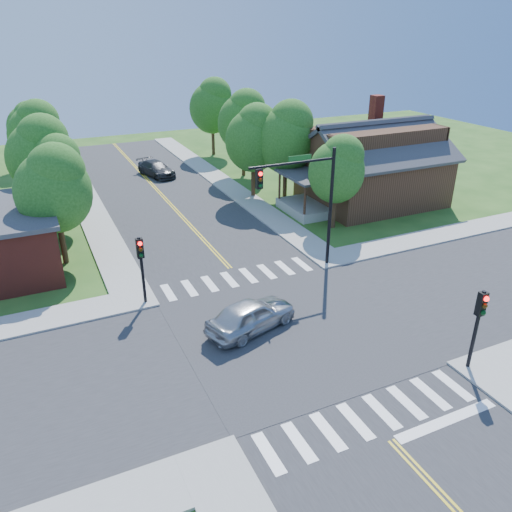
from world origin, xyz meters
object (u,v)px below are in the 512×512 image
house_ne (372,162)px  car_silver (251,316)px  signal_pole_nw (141,258)px  signal_pole_se (479,316)px  car_dgrey (156,169)px  signal_mast_ne (306,192)px

house_ne → car_silver: bearing=-141.6°
signal_pole_nw → house_ne: bearing=22.7°
signal_pole_se → car_silver: 9.96m
car_silver → car_dgrey: car_silver is taller
signal_mast_ne → signal_pole_se: signal_mast_ne is taller
car_silver → car_dgrey: bearing=-22.2°
house_ne → signal_pole_se: bearing=-115.6°
signal_pole_nw → car_dgrey: size_ratio=0.74×
house_ne → car_silver: house_ne is taller
house_ne → car_dgrey: house_ne is taller
signal_pole_se → signal_mast_ne: bearing=98.6°
car_silver → signal_pole_se: bearing=-149.5°
house_ne → car_silver: 21.43m
signal_mast_ne → house_ne: 14.23m
signal_pole_nw → signal_pole_se: bearing=-45.0°
signal_pole_nw → house_ne: 22.45m
signal_mast_ne → car_silver: 8.21m
car_dgrey → car_silver: bearing=-111.0°
signal_pole_se → house_ne: 22.03m
signal_mast_ne → signal_pole_se: 11.55m
signal_mast_ne → signal_pole_nw: signal_mast_ne is taller
signal_pole_se → house_ne: (9.51, 19.86, 0.67)m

